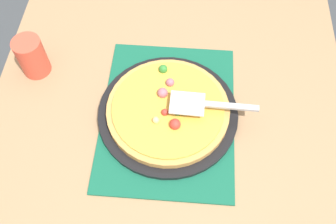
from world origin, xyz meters
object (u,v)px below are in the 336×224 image
pizza_pan (168,113)px  cup_near (32,56)px  pizza_server (206,105)px  pizza (168,109)px

pizza_pan → cup_near: 0.42m
pizza_pan → pizza_server: (-0.00, -0.10, 0.06)m
pizza_server → pizza_pan: bearing=88.4°
pizza_pan → pizza_server: 0.11m
pizza_pan → cup_near: cup_near is taller
pizza → pizza_server: size_ratio=1.43×
pizza_pan → pizza_server: pizza_server is taller
pizza → cup_near: (0.13, 0.40, 0.03)m
pizza_pan → cup_near: (0.13, 0.40, 0.05)m
pizza_pan → pizza_server: bearing=-91.6°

